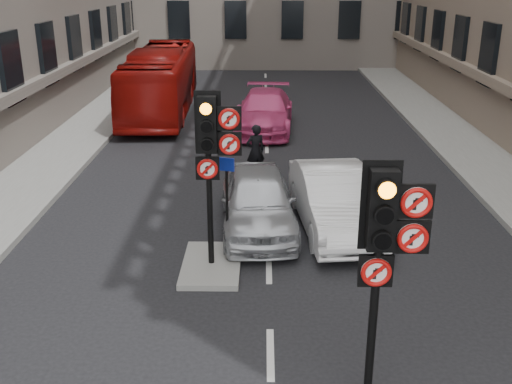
{
  "coord_description": "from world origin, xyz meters",
  "views": [
    {
      "loc": [
        -0.14,
        -6.17,
        5.86
      ],
      "look_at": [
        -0.24,
        2.56,
        2.6
      ],
      "focal_mm": 42.0,
      "sensor_mm": 36.0,
      "label": 1
    }
  ],
  "objects_px": {
    "car_silver": "(258,201)",
    "bus_red": "(161,81)",
    "car_pink": "(265,111)",
    "info_sign": "(227,190)",
    "signal_far": "(212,143)",
    "car_white": "(334,200)",
    "motorcyclist": "(255,151)",
    "signal_near": "(386,235)",
    "motorcycle": "(269,192)"
  },
  "relations": [
    {
      "from": "car_white",
      "to": "bus_red",
      "type": "distance_m",
      "value": 13.7
    },
    {
      "from": "car_pink",
      "to": "signal_far",
      "type": "bearing_deg",
      "value": -91.6
    },
    {
      "from": "car_silver",
      "to": "car_white",
      "type": "xyz_separation_m",
      "value": [
        1.81,
        0.06,
        0.01
      ]
    },
    {
      "from": "motorcyclist",
      "to": "car_silver",
      "type": "bearing_deg",
      "value": 67.92
    },
    {
      "from": "motorcycle",
      "to": "motorcyclist",
      "type": "xyz_separation_m",
      "value": [
        -0.38,
        2.9,
        0.23
      ]
    },
    {
      "from": "car_white",
      "to": "car_pink",
      "type": "distance_m",
      "value": 9.53
    },
    {
      "from": "signal_near",
      "to": "motorcycle",
      "type": "bearing_deg",
      "value": 101.82
    },
    {
      "from": "car_white",
      "to": "motorcyclist",
      "type": "relative_size",
      "value": 2.8
    },
    {
      "from": "signal_near",
      "to": "motorcyclist",
      "type": "xyz_separation_m",
      "value": [
        -1.84,
        9.9,
        -1.79
      ]
    },
    {
      "from": "motorcyclist",
      "to": "car_pink",
      "type": "bearing_deg",
      "value": -116.55
    },
    {
      "from": "signal_near",
      "to": "car_white",
      "type": "relative_size",
      "value": 0.8
    },
    {
      "from": "car_silver",
      "to": "motorcycle",
      "type": "relative_size",
      "value": 2.26
    },
    {
      "from": "motorcyclist",
      "to": "signal_far",
      "type": "bearing_deg",
      "value": 59.06
    },
    {
      "from": "signal_far",
      "to": "motorcycle",
      "type": "height_order",
      "value": "signal_far"
    },
    {
      "from": "car_silver",
      "to": "motorcyclist",
      "type": "bearing_deg",
      "value": 87.76
    },
    {
      "from": "signal_far",
      "to": "info_sign",
      "type": "bearing_deg",
      "value": 73.87
    },
    {
      "from": "signal_near",
      "to": "car_silver",
      "type": "relative_size",
      "value": 0.84
    },
    {
      "from": "signal_far",
      "to": "bus_red",
      "type": "bearing_deg",
      "value": 103.28
    },
    {
      "from": "motorcyclist",
      "to": "info_sign",
      "type": "bearing_deg",
      "value": 60.36
    },
    {
      "from": "car_white",
      "to": "motorcycle",
      "type": "bearing_deg",
      "value": 142.84
    },
    {
      "from": "signal_far",
      "to": "info_sign",
      "type": "xyz_separation_m",
      "value": [
        0.21,
        0.74,
        -1.25
      ]
    },
    {
      "from": "signal_near",
      "to": "bus_red",
      "type": "relative_size",
      "value": 0.36
    },
    {
      "from": "signal_far",
      "to": "car_silver",
      "type": "xyz_separation_m",
      "value": [
        0.86,
        2.01,
        -1.98
      ]
    },
    {
      "from": "bus_red",
      "to": "info_sign",
      "type": "height_order",
      "value": "bus_red"
    },
    {
      "from": "signal_far",
      "to": "bus_red",
      "type": "height_order",
      "value": "signal_far"
    },
    {
      "from": "car_pink",
      "to": "bus_red",
      "type": "xyz_separation_m",
      "value": [
        -4.43,
        2.89,
        0.64
      ]
    },
    {
      "from": "car_pink",
      "to": "info_sign",
      "type": "relative_size",
      "value": 2.47
    },
    {
      "from": "signal_near",
      "to": "car_silver",
      "type": "height_order",
      "value": "signal_near"
    },
    {
      "from": "info_sign",
      "to": "signal_near",
      "type": "bearing_deg",
      "value": -46.82
    },
    {
      "from": "car_silver",
      "to": "bus_red",
      "type": "distance_m",
      "value": 13.06
    },
    {
      "from": "motorcyclist",
      "to": "car_white",
      "type": "bearing_deg",
      "value": 92.92
    },
    {
      "from": "signal_near",
      "to": "info_sign",
      "type": "distance_m",
      "value": 5.43
    },
    {
      "from": "signal_near",
      "to": "bus_red",
      "type": "xyz_separation_m",
      "value": [
        -5.99,
        18.34,
        -1.21
      ]
    },
    {
      "from": "signal_far",
      "to": "car_silver",
      "type": "relative_size",
      "value": 0.84
    },
    {
      "from": "car_white",
      "to": "car_pink",
      "type": "relative_size",
      "value": 0.88
    },
    {
      "from": "car_pink",
      "to": "info_sign",
      "type": "xyz_separation_m",
      "value": [
        -0.83,
        -10.71,
        0.71
      ]
    },
    {
      "from": "signal_near",
      "to": "car_pink",
      "type": "height_order",
      "value": "signal_near"
    },
    {
      "from": "car_white",
      "to": "motorcyclist",
      "type": "xyz_separation_m",
      "value": [
        -1.91,
        3.83,
        0.06
      ]
    },
    {
      "from": "bus_red",
      "to": "info_sign",
      "type": "bearing_deg",
      "value": -77.43
    },
    {
      "from": "car_silver",
      "to": "car_white",
      "type": "bearing_deg",
      "value": -1.91
    },
    {
      "from": "bus_red",
      "to": "car_pink",
      "type": "bearing_deg",
      "value": -35.36
    },
    {
      "from": "motorcycle",
      "to": "info_sign",
      "type": "height_order",
      "value": "info_sign"
    },
    {
      "from": "signal_far",
      "to": "car_silver",
      "type": "bearing_deg",
      "value": 66.74
    },
    {
      "from": "bus_red",
      "to": "motorcyclist",
      "type": "relative_size",
      "value": 6.2
    },
    {
      "from": "car_pink",
      "to": "motorcyclist",
      "type": "bearing_deg",
      "value": -89.34
    },
    {
      "from": "motorcycle",
      "to": "motorcyclist",
      "type": "distance_m",
      "value": 2.94
    },
    {
      "from": "signal_far",
      "to": "car_pink",
      "type": "xyz_separation_m",
      "value": [
        1.05,
        11.45,
        -1.96
      ]
    },
    {
      "from": "car_white",
      "to": "info_sign",
      "type": "bearing_deg",
      "value": -157.6
    },
    {
      "from": "signal_near",
      "to": "car_pink",
      "type": "distance_m",
      "value": 15.64
    },
    {
      "from": "car_white",
      "to": "motorcycle",
      "type": "distance_m",
      "value": 1.81
    }
  ]
}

